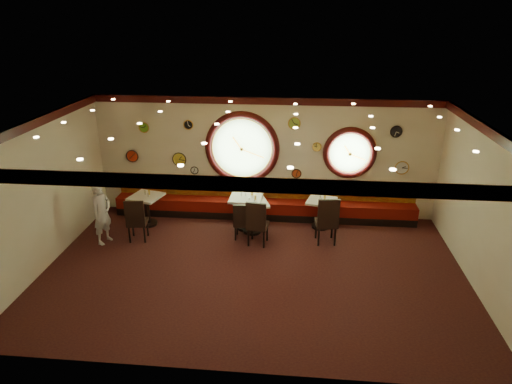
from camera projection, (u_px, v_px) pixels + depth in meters
name	position (u px, v px, depth m)	size (l,w,h in m)	color
floor	(253.00, 270.00, 9.86)	(9.00, 6.00, 0.00)	black
ceiling	(253.00, 125.00, 8.67)	(9.00, 6.00, 0.02)	gold
wall_back	(265.00, 158.00, 12.04)	(9.00, 0.02, 3.20)	beige
wall_front	(232.00, 284.00, 6.50)	(9.00, 0.02, 3.20)	beige
wall_left	(43.00, 194.00, 9.67)	(0.02, 6.00, 3.20)	beige
wall_right	(483.00, 211.00, 8.87)	(0.02, 6.00, 3.20)	beige
molding_back	(265.00, 101.00, 11.43)	(9.00, 0.10, 0.18)	#330909
molding_front	(230.00, 184.00, 5.98)	(9.00, 0.10, 0.18)	#330909
molding_left	(32.00, 124.00, 9.10)	(0.10, 6.00, 0.18)	#330909
molding_right	(495.00, 135.00, 8.31)	(0.10, 6.00, 0.18)	#330909
banquette_base	(264.00, 214.00, 12.34)	(8.00, 0.55, 0.20)	black
banquette_seat	(264.00, 205.00, 12.25)	(8.00, 0.55, 0.30)	#5C0C07
banquette_back	(264.00, 188.00, 12.30)	(8.00, 0.10, 0.55)	#5D1107
porthole_left_glass	(242.00, 148.00, 12.00)	(1.66, 1.66, 0.02)	#81B36B
porthole_left_frame	(242.00, 148.00, 11.98)	(1.98, 1.98, 0.18)	#330909
porthole_left_ring	(242.00, 149.00, 11.96)	(1.61, 1.61, 0.03)	gold
porthole_right_glass	(350.00, 153.00, 11.77)	(1.10, 1.10, 0.02)	#81B36B
porthole_right_frame	(350.00, 153.00, 11.75)	(1.38, 1.38, 0.18)	#330909
porthole_right_ring	(350.00, 153.00, 11.72)	(1.09, 1.09, 0.03)	gold
wall_clock_0	(195.00, 170.00, 12.32)	(0.20, 0.20, 0.03)	silver
wall_clock_1	(317.00, 147.00, 11.75)	(0.22, 0.22, 0.03)	#E5C24C
wall_clock_2	(188.00, 125.00, 11.87)	(0.24, 0.24, 0.03)	black
wall_clock_3	(402.00, 168.00, 11.74)	(0.34, 0.34, 0.03)	silver
wall_clock_4	(294.00, 123.00, 11.58)	(0.30, 0.30, 0.03)	#9BBC3A
wall_clock_5	(396.00, 132.00, 11.41)	(0.28, 0.28, 0.03)	black
wall_clock_6	(179.00, 159.00, 12.25)	(0.36, 0.36, 0.03)	gold
wall_clock_7	(296.00, 174.00, 12.08)	(0.24, 0.24, 0.03)	#C14016
wall_clock_8	(144.00, 127.00, 12.01)	(0.26, 0.26, 0.03)	#66AB22
wall_clock_9	(132.00, 156.00, 12.34)	(0.32, 0.32, 0.03)	red
table_a	(147.00, 206.00, 11.77)	(0.90, 0.90, 0.81)	black
table_b	(252.00, 213.00, 11.37)	(0.95, 0.95, 0.82)	black
table_c	(246.00, 208.00, 11.56)	(0.82, 0.82, 0.88)	black
table_d	(321.00, 210.00, 11.62)	(0.84, 0.84, 0.76)	black
chair_a	(136.00, 218.00, 10.87)	(0.51, 0.51, 0.68)	black
chair_b	(257.00, 221.00, 10.66)	(0.54, 0.54, 0.70)	black
chair_c	(242.00, 219.00, 10.98)	(0.40, 0.40, 0.59)	black
chair_d	(327.00, 218.00, 10.71)	(0.56, 0.56, 0.74)	black
condiment_a_salt	(145.00, 193.00, 11.70)	(0.04, 0.04, 0.11)	silver
condiment_b_salt	(249.00, 200.00, 11.26)	(0.04, 0.04, 0.11)	silver
condiment_c_salt	(241.00, 194.00, 11.46)	(0.04, 0.04, 0.10)	silver
condiment_d_salt	(320.00, 198.00, 11.53)	(0.04, 0.04, 0.10)	silver
condiment_a_pepper	(148.00, 195.00, 11.57)	(0.04, 0.04, 0.10)	silver
condiment_b_pepper	(254.00, 202.00, 11.16)	(0.03, 0.03, 0.09)	silver
condiment_c_pepper	(246.00, 194.00, 11.45)	(0.04, 0.04, 0.10)	silver
condiment_d_pepper	(322.00, 200.00, 11.43)	(0.03, 0.03, 0.09)	silver
condiment_a_bottle	(149.00, 192.00, 11.70)	(0.04, 0.04, 0.14)	yellow
condiment_b_bottle	(255.00, 198.00, 11.25)	(0.05, 0.05, 0.17)	gold
condiment_c_bottle	(252.00, 192.00, 11.50)	(0.06, 0.06, 0.18)	gold
condiment_d_bottle	(325.00, 196.00, 11.56)	(0.05, 0.05, 0.17)	gold
waiter	(102.00, 213.00, 10.79)	(0.55, 0.36, 1.52)	silver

